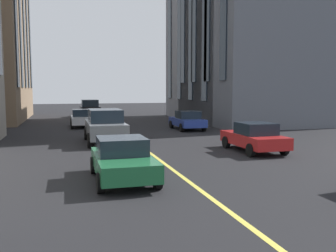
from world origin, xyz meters
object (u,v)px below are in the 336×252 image
Objects in this scene: car_red_trailing at (254,137)px; car_blue_oncoming at (187,120)px; car_black_parked_a at (90,108)px; car_green_near at (123,159)px; car_grey_mid at (105,126)px; car_silver_far at (83,118)px.

car_red_trailing and car_blue_oncoming have the same top height.
car_black_parked_a reaches higher than car_green_near.
car_red_trailing is at bearing -60.47° from car_green_near.
car_grey_mid reaches higher than car_green_near.
car_silver_far is 8.50m from car_blue_oncoming.
car_black_parked_a is at bearing -6.63° from car_silver_far.
car_silver_far is 1.00× the size of car_blue_oncoming.
car_blue_oncoming is at bearing -157.75° from car_black_parked_a.
car_green_near is at bearing 178.42° from car_black_parked_a.
car_grey_mid reaches higher than car_red_trailing.
car_red_trailing is at bearing -152.63° from car_silver_far.
car_red_trailing is 8.16m from car_grey_mid.
car_red_trailing is at bearing -126.34° from car_grey_mid.
car_red_trailing is 0.83× the size of car_grey_mid.
car_silver_far and car_red_trailing have the same top height.
car_grey_mid is at bearing 178.74° from car_black_parked_a.
car_red_trailing is (-14.26, -7.38, 0.00)m from car_silver_far.
car_black_parked_a is 1.21× the size of car_red_trailing.
car_silver_far is (-10.76, 1.25, -0.27)m from car_black_parked_a.
car_blue_oncoming is at bearing 0.00° from car_red_trailing.
car_grey_mid is (-9.42, -0.81, 0.27)m from car_silver_far.
car_silver_far is 1.00× the size of car_green_near.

